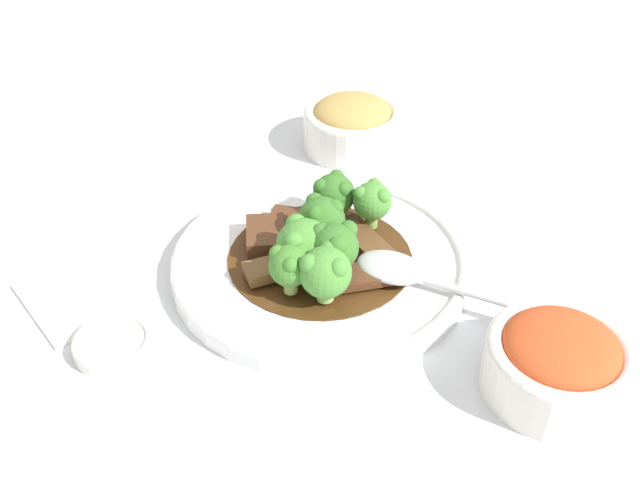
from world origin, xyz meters
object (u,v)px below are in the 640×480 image
at_px(beef_strip_0, 297,223).
at_px(side_bowl_appetizer, 353,124).
at_px(beef_strip_2, 266,235).
at_px(side_bowl_kimchi, 558,361).
at_px(broccoli_floret_4, 304,244).
at_px(beef_strip_3, 366,242).
at_px(broccoli_floret_3, 334,194).
at_px(broccoli_floret_0, 372,200).
at_px(broccoli_floret_2, 334,247).
at_px(sauce_dish, 113,343).
at_px(broccoli_floret_5, 290,265).
at_px(broccoli_floret_6, 325,271).
at_px(beef_strip_4, 365,275).
at_px(serving_spoon, 412,274).
at_px(beef_strip_1, 273,269).
at_px(broccoli_floret_1, 321,219).
at_px(main_plate, 320,262).

relative_size(beef_strip_0, side_bowl_appetizer, 0.61).
relative_size(beef_strip_2, side_bowl_kimchi, 0.55).
bearing_deg(broccoli_floret_4, beef_strip_2, 173.60).
distance_m(beef_strip_3, broccoli_floret_3, 0.06).
bearing_deg(beef_strip_2, broccoli_floret_3, 74.34).
bearing_deg(beef_strip_0, broccoli_floret_0, 44.45).
xyz_separation_m(broccoli_floret_0, broccoli_floret_4, (-0.00, -0.09, -0.00)).
distance_m(broccoli_floret_2, side_bowl_kimchi, 0.19).
bearing_deg(sauce_dish, broccoli_floret_5, 62.29).
distance_m(beef_strip_0, sauce_dish, 0.20).
distance_m(broccoli_floret_4, broccoli_floret_5, 0.03).
xyz_separation_m(broccoli_floret_6, sauce_dish, (-0.09, -0.14, -0.04)).
height_order(beef_strip_4, side_bowl_kimchi, side_bowl_kimchi).
distance_m(serving_spoon, sauce_dish, 0.25).
distance_m(serving_spoon, side_bowl_appetizer, 0.26).
height_order(broccoli_floret_3, serving_spoon, broccoli_floret_3).
relative_size(beef_strip_0, serving_spoon, 0.31).
distance_m(beef_strip_1, beef_strip_2, 0.05).
bearing_deg(broccoli_floret_4, beef_strip_0, 140.05).
relative_size(broccoli_floret_5, side_bowl_kimchi, 0.41).
distance_m(beef_strip_0, broccoli_floret_6, 0.10).
bearing_deg(beef_strip_0, broccoli_floret_1, -8.01).
distance_m(broccoli_floret_5, side_bowl_appetizer, 0.27).
distance_m(beef_strip_0, serving_spoon, 0.12).
bearing_deg(beef_strip_1, broccoli_floret_6, 6.55).
height_order(beef_strip_2, broccoli_floret_2, broccoli_floret_2).
height_order(side_bowl_kimchi, sauce_dish, side_bowl_kimchi).
bearing_deg(beef_strip_4, broccoli_floret_0, 125.99).
xyz_separation_m(broccoli_floret_4, serving_spoon, (0.07, 0.05, -0.02)).
relative_size(broccoli_floret_3, sauce_dish, 0.72).
bearing_deg(broccoli_floret_0, beef_strip_0, -135.55).
xyz_separation_m(main_plate, side_bowl_kimchi, (0.22, 0.02, 0.02)).
bearing_deg(beef_strip_1, beef_strip_2, 144.15).
bearing_deg(beef_strip_4, side_bowl_appetizer, 133.35).
bearing_deg(beef_strip_0, broccoli_floret_4, -39.95).
xyz_separation_m(beef_strip_2, sauce_dish, (-0.00, -0.16, -0.02)).
relative_size(beef_strip_1, serving_spoon, 0.26).
bearing_deg(beef_strip_1, beef_strip_4, 37.20).
height_order(beef_strip_1, sauce_dish, beef_strip_1).
height_order(beef_strip_2, broccoli_floret_3, broccoli_floret_3).
bearing_deg(beef_strip_0, beef_strip_3, 17.59).
bearing_deg(broccoli_floret_4, side_bowl_appetizer, 121.48).
bearing_deg(broccoli_floret_5, broccoli_floret_6, 24.83).
relative_size(broccoli_floret_0, broccoli_floret_5, 1.03).
height_order(beef_strip_1, broccoli_floret_3, broccoli_floret_3).
distance_m(broccoli_floret_1, broccoli_floret_4, 0.04).
bearing_deg(main_plate, sauce_dish, -105.79).
bearing_deg(beef_strip_0, beef_strip_1, -62.44).
xyz_separation_m(beef_strip_2, beef_strip_3, (0.07, 0.05, -0.00)).
bearing_deg(beef_strip_1, side_bowl_kimchi, 15.36).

